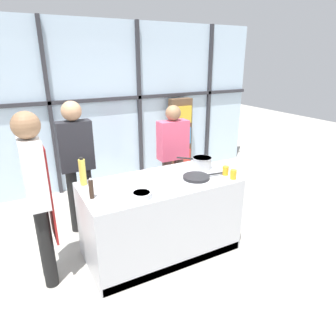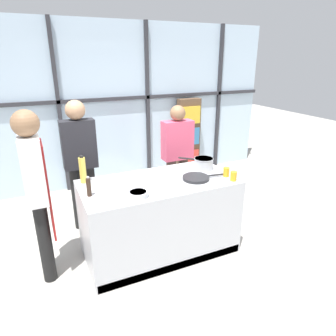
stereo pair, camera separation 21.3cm
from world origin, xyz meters
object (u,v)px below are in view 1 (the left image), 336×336
(chef, at_px, (37,190))
(white_plate, at_px, (122,183))
(spectator_far_left, at_px, (77,160))
(saucepan, at_px, (202,163))
(oil_bottle, at_px, (83,172))
(juice_glass_far, at_px, (225,171))
(mixing_bowl, at_px, (142,195))
(juice_glass_near, at_px, (233,175))
(spectator_center_left, at_px, (173,152))
(frying_pan, at_px, (197,177))
(pepper_grinder, at_px, (91,189))

(chef, distance_m, white_plate, 0.87)
(spectator_far_left, xyz_separation_m, white_plate, (0.31, -0.79, -0.08))
(saucepan, relative_size, oil_bottle, 1.16)
(chef, height_order, juice_glass_far, chef)
(mixing_bowl, bearing_deg, juice_glass_near, -2.75)
(spectator_center_left, xyz_separation_m, white_plate, (-1.09, -0.79, 0.03))
(frying_pan, relative_size, oil_bottle, 1.75)
(juice_glass_near, bearing_deg, oil_bottle, 157.08)
(saucepan, bearing_deg, frying_pan, -133.49)
(juice_glass_near, bearing_deg, spectator_far_left, 139.06)
(spectator_far_left, relative_size, mixing_bowl, 8.45)
(spectator_far_left, bearing_deg, frying_pan, 136.22)
(saucepan, bearing_deg, spectator_far_left, 148.93)
(chef, bearing_deg, juice_glass_far, 81.63)
(oil_bottle, relative_size, juice_glass_far, 2.90)
(frying_pan, distance_m, saucepan, 0.35)
(saucepan, bearing_deg, white_plate, 178.73)
(frying_pan, height_order, oil_bottle, oil_bottle)
(juice_glass_near, bearing_deg, mixing_bowl, 177.25)
(white_plate, bearing_deg, pepper_grinder, -152.02)
(pepper_grinder, height_order, juice_glass_near, pepper_grinder)
(white_plate, relative_size, juice_glass_near, 2.14)
(chef, xyz_separation_m, saucepan, (1.91, 0.02, -0.05))
(chef, relative_size, spectator_center_left, 1.13)
(saucepan, xyz_separation_m, mixing_bowl, (-1.00, -0.41, -0.04))
(mixing_bowl, bearing_deg, spectator_center_left, 49.50)
(spectator_far_left, height_order, saucepan, spectator_far_left)
(juice_glass_near, height_order, juice_glass_far, same)
(mixing_bowl, distance_m, juice_glass_far, 1.12)
(spectator_center_left, bearing_deg, juice_glass_far, 93.59)
(pepper_grinder, bearing_deg, white_plate, 27.98)
(spectator_center_left, height_order, white_plate, spectator_center_left)
(spectator_center_left, bearing_deg, juice_glass_near, 93.19)
(mixing_bowl, height_order, juice_glass_far, juice_glass_far)
(spectator_center_left, height_order, mixing_bowl, spectator_center_left)
(frying_pan, relative_size, saucepan, 1.51)
(pepper_grinder, height_order, juice_glass_far, pepper_grinder)
(pepper_grinder, bearing_deg, mixing_bowl, -27.19)
(spectator_center_left, distance_m, pepper_grinder, 1.79)
(juice_glass_near, bearing_deg, chef, 167.79)
(spectator_far_left, bearing_deg, saucepan, 148.93)
(frying_pan, distance_m, pepper_grinder, 1.20)
(spectator_far_left, bearing_deg, spectator_center_left, -180.00)
(white_plate, distance_m, pepper_grinder, 0.45)
(chef, relative_size, saucepan, 4.91)
(mixing_bowl, xyz_separation_m, juice_glass_far, (1.12, 0.09, 0.02))
(chef, xyz_separation_m, spectator_far_left, (0.55, 0.84, -0.03))
(oil_bottle, bearing_deg, spectator_center_left, 22.99)
(chef, bearing_deg, white_plate, 93.08)
(frying_pan, distance_m, juice_glass_near, 0.41)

